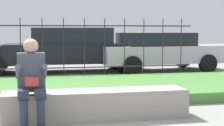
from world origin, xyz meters
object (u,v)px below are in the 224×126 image
object	(u,v)px
car_parked_right	(159,50)
stone_bench	(96,106)
car_parked_center	(75,48)
person_seated_reader	(31,80)

from	to	relation	value
car_parked_right	stone_bench	bearing A→B (deg)	-121.10
car_parked_center	person_seated_reader	bearing A→B (deg)	-101.38
person_seated_reader	car_parked_center	distance (m)	7.18
stone_bench	car_parked_center	xyz separation A→B (m)	(0.53, 6.71, 0.57)
stone_bench	car_parked_right	world-z (taller)	car_parked_right
person_seated_reader	car_parked_center	size ratio (longest dim) A/B	0.27
stone_bench	person_seated_reader	distance (m)	1.13
car_parked_right	car_parked_center	bearing A→B (deg)	169.04
person_seated_reader	car_parked_center	xyz separation A→B (m)	(1.51, 7.02, 0.09)
person_seated_reader	car_parked_center	bearing A→B (deg)	77.90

